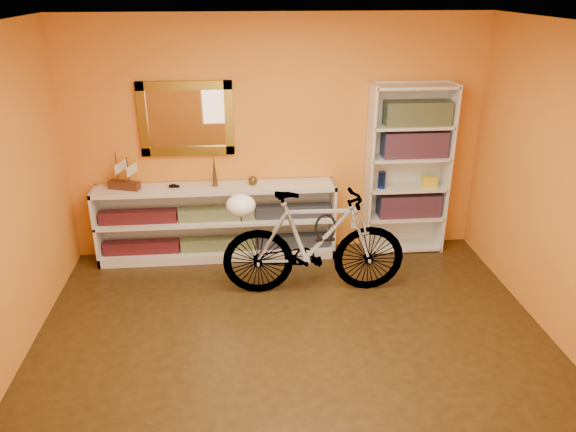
{
  "coord_description": "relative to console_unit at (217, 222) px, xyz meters",
  "views": [
    {
      "loc": [
        -0.42,
        -3.81,
        2.89
      ],
      "look_at": [
        0.0,
        0.7,
        0.95
      ],
      "focal_mm": 34.52,
      "sensor_mm": 36.0,
      "label": 1
    }
  ],
  "objects": [
    {
      "name": "floor",
      "position": [
        0.68,
        -1.81,
        -0.43
      ],
      "size": [
        4.5,
        4.0,
        0.01
      ],
      "primitive_type": "cube",
      "color": "black",
      "rests_on": "ground"
    },
    {
      "name": "ceiling",
      "position": [
        0.68,
        -1.81,
        2.18
      ],
      "size": [
        4.5,
        4.0,
        0.01
      ],
      "primitive_type": "cube",
      "color": "silver",
      "rests_on": "ground"
    },
    {
      "name": "back_wall",
      "position": [
        0.68,
        0.19,
        0.88
      ],
      "size": [
        4.5,
        0.01,
        2.6
      ],
      "primitive_type": "cube",
      "color": "orange",
      "rests_on": "ground"
    },
    {
      "name": "gilt_mirror",
      "position": [
        -0.27,
        0.15,
        1.12
      ],
      "size": [
        0.98,
        0.06,
        0.78
      ],
      "primitive_type": "cube",
      "color": "olive",
      "rests_on": "back_wall"
    },
    {
      "name": "wall_socket",
      "position": [
        1.58,
        0.17,
        -0.17
      ],
      "size": [
        0.09,
        0.02,
        0.09
      ],
      "primitive_type": "cube",
      "color": "silver",
      "rests_on": "back_wall"
    },
    {
      "name": "console_unit",
      "position": [
        0.0,
        0.0,
        0.0
      ],
      "size": [
        2.6,
        0.35,
        0.85
      ],
      "primitive_type": null,
      "color": "silver",
      "rests_on": "floor"
    },
    {
      "name": "cd_row_lower",
      "position": [
        0.0,
        -0.02,
        -0.26
      ],
      "size": [
        2.5,
        0.13,
        0.14
      ],
      "primitive_type": "cube",
      "color": "black",
      "rests_on": "console_unit"
    },
    {
      "name": "cd_row_upper",
      "position": [
        0.0,
        -0.02,
        0.11
      ],
      "size": [
        2.5,
        0.13,
        0.14
      ],
      "primitive_type": "cube",
      "color": "navy",
      "rests_on": "console_unit"
    },
    {
      "name": "model_ship",
      "position": [
        -0.95,
        0.0,
        0.62
      ],
      "size": [
        0.35,
        0.23,
        0.39
      ],
      "primitive_type": null,
      "rotation": [
        0.0,
        0.0,
        -0.33
      ],
      "color": "#3E1E11",
      "rests_on": "console_unit"
    },
    {
      "name": "toy_car",
      "position": [
        -0.43,
        0.0,
        0.43
      ],
      "size": [
        0.0,
        0.0,
        0.0
      ],
      "primitive_type": "imported",
      "rotation": [
        0.0,
        0.0,
        1.53
      ],
      "color": "black",
      "rests_on": "console_unit"
    },
    {
      "name": "bronze_ornament",
      "position": [
        0.0,
        0.0,
        0.6
      ],
      "size": [
        0.06,
        0.06,
        0.35
      ],
      "primitive_type": "cone",
      "color": "#543D1C",
      "rests_on": "console_unit"
    },
    {
      "name": "decorative_orb",
      "position": [
        0.41,
        0.0,
        0.47
      ],
      "size": [
        0.1,
        0.1,
        0.1
      ],
      "primitive_type": "sphere",
      "color": "#543D1C",
      "rests_on": "console_unit"
    },
    {
      "name": "bookcase",
      "position": [
        2.11,
        0.03,
        0.52
      ],
      "size": [
        0.9,
        0.3,
        1.9
      ],
      "primitive_type": null,
      "color": "silver",
      "rests_on": "floor"
    },
    {
      "name": "book_row_a",
      "position": [
        2.16,
        0.03,
        0.12
      ],
      "size": [
        0.7,
        0.22,
        0.26
      ],
      "primitive_type": "cube",
      "color": "maroon",
      "rests_on": "bookcase"
    },
    {
      "name": "book_row_b",
      "position": [
        2.16,
        0.03,
        0.83
      ],
      "size": [
        0.7,
        0.22,
        0.28
      ],
      "primitive_type": "cube",
      "color": "maroon",
      "rests_on": "bookcase"
    },
    {
      "name": "book_row_c",
      "position": [
        2.16,
        0.03,
        1.16
      ],
      "size": [
        0.7,
        0.22,
        0.25
      ],
      "primitive_type": "cube",
      "color": "#194557",
      "rests_on": "bookcase"
    },
    {
      "name": "travel_mug",
      "position": [
        1.82,
        0.01,
        0.43
      ],
      "size": [
        0.08,
        0.08,
        0.19
      ],
      "primitive_type": "cylinder",
      "color": "navy",
      "rests_on": "bookcase"
    },
    {
      "name": "red_tin",
      "position": [
        1.91,
        0.06,
        1.13
      ],
      "size": [
        0.16,
        0.16,
        0.18
      ],
      "primitive_type": "cube",
      "rotation": [
        0.0,
        0.0,
        -0.11
      ],
      "color": "maroon",
      "rests_on": "bookcase"
    },
    {
      "name": "yellow_bag",
      "position": [
        2.36,
        -0.01,
        0.4
      ],
      "size": [
        0.17,
        0.13,
        0.12
      ],
      "primitive_type": "cube",
      "rotation": [
        0.0,
        0.0,
        -0.16
      ],
      "color": "yellow",
      "rests_on": "bookcase"
    },
    {
      "name": "bicycle",
      "position": [
        0.96,
        -0.83,
        0.11
      ],
      "size": [
        0.53,
        1.84,
        1.07
      ],
      "primitive_type": "imported",
      "rotation": [
        0.0,
        0.0,
        1.54
      ],
      "color": "silver",
      "rests_on": "floor"
    },
    {
      "name": "helmet",
      "position": [
        0.27,
        -0.81,
        0.52
      ],
      "size": [
        0.28,
        0.27,
        0.21
      ],
      "primitive_type": "ellipsoid",
      "color": "white",
      "rests_on": "bicycle"
    },
    {
      "name": "u_lock",
      "position": [
        1.07,
        -0.84,
        0.27
      ],
      "size": [
        0.21,
        0.02,
        0.21
      ],
      "primitive_type": "torus",
      "rotation": [
        1.57,
        0.0,
        0.0
      ],
      "color": "black",
      "rests_on": "bicycle"
    }
  ]
}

